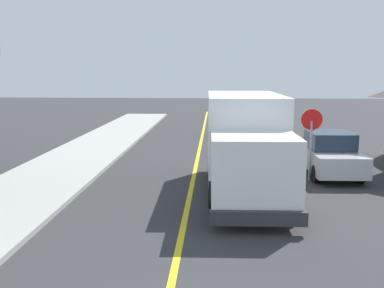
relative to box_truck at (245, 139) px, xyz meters
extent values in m
cube|color=gold|center=(-1.78, 0.85, -1.76)|extent=(0.16, 56.00, 0.01)
cube|color=white|center=(-0.02, 0.73, 0.13)|extent=(2.50, 5.05, 2.60)
cube|color=white|center=(0.06, -2.77, -0.32)|extent=(2.32, 2.05, 1.70)
cube|color=#1E2D3D|center=(0.08, -3.67, 0.06)|extent=(2.04, 0.12, 0.75)
cube|color=#2D2D33|center=(0.08, -3.85, -1.35)|extent=(2.40, 0.25, 0.36)
cylinder|color=black|center=(1.10, -2.54, -1.27)|extent=(0.32, 1.01, 1.00)
cylinder|color=black|center=(-1.00, -2.59, -1.27)|extent=(0.32, 1.01, 1.00)
cylinder|color=black|center=(1.01, 2.01, -1.27)|extent=(0.32, 1.01, 1.00)
cylinder|color=black|center=(-1.09, 1.96, -1.27)|extent=(0.32, 1.01, 1.00)
cube|color=#B7B7BC|center=(0.63, 5.77, -1.12)|extent=(1.83, 4.41, 0.76)
cube|color=#1E2D3D|center=(0.63, 5.92, -0.42)|extent=(1.60, 1.81, 0.64)
cylinder|color=black|center=(1.44, 4.37, -1.45)|extent=(0.23, 0.64, 0.64)
cylinder|color=black|center=(-0.14, 4.36, -1.45)|extent=(0.23, 0.64, 0.64)
cylinder|color=black|center=(1.41, 7.19, -1.45)|extent=(0.23, 0.64, 0.64)
cylinder|color=black|center=(-0.17, 7.17, -1.45)|extent=(0.23, 0.64, 0.64)
cube|color=silver|center=(0.20, 12.96, -1.12)|extent=(1.97, 4.47, 0.76)
cube|color=#1E2D3D|center=(0.19, 13.11, -0.42)|extent=(1.65, 1.86, 0.64)
cylinder|color=black|center=(1.04, 11.59, -1.45)|extent=(0.24, 0.65, 0.64)
cylinder|color=black|center=(-0.54, 11.53, -1.45)|extent=(0.24, 0.65, 0.64)
cylinder|color=black|center=(0.93, 14.40, -1.45)|extent=(0.24, 0.65, 0.64)
cylinder|color=black|center=(-0.65, 14.34, -1.45)|extent=(0.24, 0.65, 0.64)
cube|color=#B7B7BC|center=(3.42, 2.76, -1.12)|extent=(1.92, 4.45, 0.76)
cube|color=#1E2D3D|center=(3.42, 2.61, -0.42)|extent=(1.63, 1.84, 0.64)
cylinder|color=black|center=(2.59, 4.15, -1.45)|extent=(0.24, 0.65, 0.64)
cylinder|color=black|center=(4.17, 4.19, -1.45)|extent=(0.24, 0.65, 0.64)
cylinder|color=black|center=(2.67, 1.33, -1.45)|extent=(0.24, 0.65, 0.64)
cylinder|color=black|center=(4.25, 1.38, -1.45)|extent=(0.24, 0.65, 0.64)
cylinder|color=gray|center=(2.48, 1.58, -0.67)|extent=(0.08, 0.08, 2.20)
cylinder|color=red|center=(2.48, 1.61, 0.48)|extent=(0.76, 0.03, 0.76)
cylinder|color=white|center=(2.48, 1.63, 0.48)|extent=(0.80, 0.02, 0.80)
camera|label=1|loc=(-0.98, -13.98, 2.19)|focal=40.34mm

